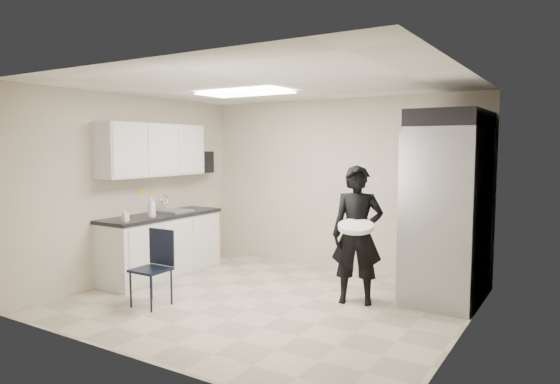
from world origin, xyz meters
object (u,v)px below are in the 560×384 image
Objects in this scene: man_tuxedo at (357,235)px; lower_counter at (162,247)px; folding_chair at (151,270)px; commercial_fridge at (449,214)px.

lower_counter is at bearing 167.20° from man_tuxedo.
lower_counter is 1.39m from folding_chair.
man_tuxedo is (2.90, 0.32, 0.40)m from lower_counter.
lower_counter is 0.90× the size of commercial_fridge.
lower_counter is 2.19× the size of folding_chair.
man_tuxedo reaches higher than lower_counter.
commercial_fridge is 3.65m from folding_chair.
lower_counter is 3.98m from commercial_fridge.
lower_counter is at bearing -164.12° from commercial_fridge.
lower_counter is at bearing 129.30° from folding_chair.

